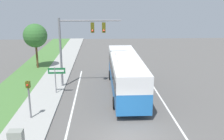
{
  "coord_description": "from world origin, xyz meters",
  "views": [
    {
      "loc": [
        -1.52,
        -12.94,
        7.95
      ],
      "look_at": [
        -0.37,
        9.14,
        1.74
      ],
      "focal_mm": 40.0,
      "sensor_mm": 36.0,
      "label": 1
    }
  ],
  "objects_px": {
    "pedestrian_signal": "(29,94)",
    "street_sign": "(56,75)",
    "signal_gantry": "(78,39)",
    "utility_cabinet": "(16,140)",
    "bus": "(125,71)"
  },
  "relations": [
    {
      "from": "pedestrian_signal",
      "to": "street_sign",
      "type": "bearing_deg",
      "value": 77.72
    },
    {
      "from": "signal_gantry",
      "to": "utility_cabinet",
      "type": "xyz_separation_m",
      "value": [
        -2.69,
        -10.4,
        -3.9
      ]
    },
    {
      "from": "bus",
      "to": "street_sign",
      "type": "height_order",
      "value": "bus"
    },
    {
      "from": "signal_gantry",
      "to": "pedestrian_signal",
      "type": "height_order",
      "value": "signal_gantry"
    },
    {
      "from": "bus",
      "to": "street_sign",
      "type": "relative_size",
      "value": 4.85
    },
    {
      "from": "bus",
      "to": "signal_gantry",
      "type": "distance_m",
      "value": 5.18
    },
    {
      "from": "signal_gantry",
      "to": "bus",
      "type": "bearing_deg",
      "value": -20.25
    },
    {
      "from": "utility_cabinet",
      "to": "street_sign",
      "type": "bearing_deg",
      "value": 84.46
    },
    {
      "from": "bus",
      "to": "signal_gantry",
      "type": "relative_size",
      "value": 1.82
    },
    {
      "from": "bus",
      "to": "utility_cabinet",
      "type": "distance_m",
      "value": 11.27
    },
    {
      "from": "signal_gantry",
      "to": "street_sign",
      "type": "distance_m",
      "value": 3.84
    },
    {
      "from": "bus",
      "to": "utility_cabinet",
      "type": "xyz_separation_m",
      "value": [
        -6.85,
        -8.87,
        -1.21
      ]
    },
    {
      "from": "signal_gantry",
      "to": "pedestrian_signal",
      "type": "xyz_separation_m",
      "value": [
        -2.91,
        -6.65,
        -2.67
      ]
    },
    {
      "from": "street_sign",
      "to": "utility_cabinet",
      "type": "height_order",
      "value": "street_sign"
    },
    {
      "from": "signal_gantry",
      "to": "pedestrian_signal",
      "type": "bearing_deg",
      "value": -113.62
    }
  ]
}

